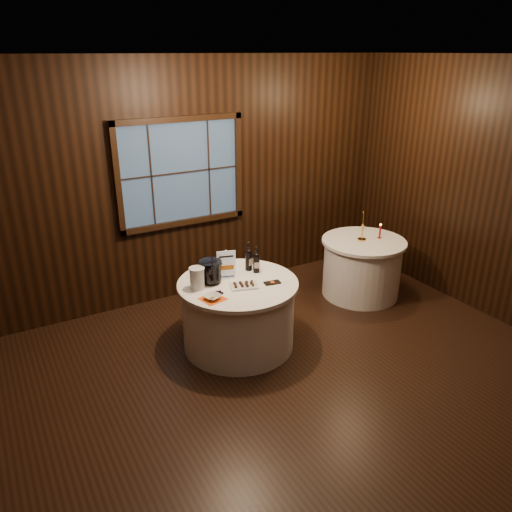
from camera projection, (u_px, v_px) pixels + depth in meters
ground at (288, 394)px, 4.75m from camera, size 6.00×6.00×0.00m
back_wall at (181, 181)px, 6.15m from camera, size 6.00×0.10×3.00m
main_table at (238, 314)px, 5.40m from camera, size 1.28×1.28×0.77m
side_table at (362, 267)px, 6.56m from camera, size 1.08×1.08×0.77m
sign_stand at (226, 268)px, 5.31m from camera, size 0.19×0.14×0.32m
port_bottle_left at (249, 258)px, 5.49m from camera, size 0.08×0.09×0.33m
port_bottle_right at (256, 261)px, 5.44m from camera, size 0.07×0.08×0.30m
ice_bucket at (211, 271)px, 5.20m from camera, size 0.24×0.24×0.24m
chocolate_plate at (244, 285)px, 5.15m from camera, size 0.33×0.27×0.04m
chocolate_box at (272, 283)px, 5.22m from camera, size 0.18×0.11×0.01m
grape_bunch at (218, 292)px, 4.99m from camera, size 0.16×0.09×0.04m
glass_pitcher at (197, 278)px, 5.07m from camera, size 0.21×0.16×0.23m
orange_napkin at (213, 299)px, 4.89m from camera, size 0.26×0.26×0.00m
cracker_bowl at (213, 297)px, 4.88m from camera, size 0.20×0.20×0.04m
brass_candlestick at (363, 230)px, 6.35m from camera, size 0.11×0.11×0.40m
red_candle at (380, 233)px, 6.44m from camera, size 0.05×0.05×0.20m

